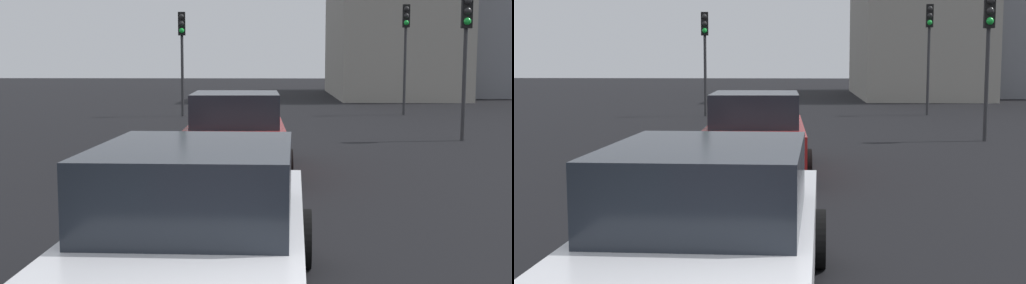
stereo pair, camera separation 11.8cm
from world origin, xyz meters
TOP-DOWN VIEW (x-y plane):
  - car_red_right_lead at (10.25, 1.53)m, footprint 4.84×2.22m
  - car_white_right_second at (2.25, 1.36)m, footprint 4.81×2.08m
  - traffic_light_near_left at (15.74, -4.38)m, footprint 0.32×0.29m
  - traffic_light_near_right at (24.77, -4.36)m, footprint 0.32×0.30m
  - traffic_light_far_left at (23.82, 4.46)m, footprint 0.32×0.30m
  - building_facade_center at (39.87, -6.00)m, footprint 14.50×6.76m

SIDE VIEW (x-z plane):
  - car_white_right_second at x=2.25m, z-range -0.03..1.51m
  - car_red_right_lead at x=10.25m, z-range -0.03..1.56m
  - traffic_light_near_left at x=15.74m, z-range 0.87..4.84m
  - traffic_light_far_left at x=23.82m, z-range 0.89..4.95m
  - traffic_light_near_right at x=24.77m, z-range 0.95..5.35m
  - building_facade_center at x=39.87m, z-range 0.00..10.42m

